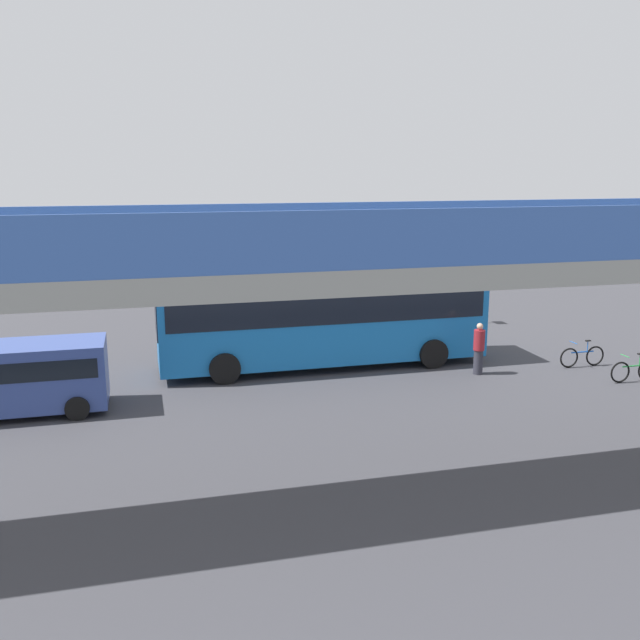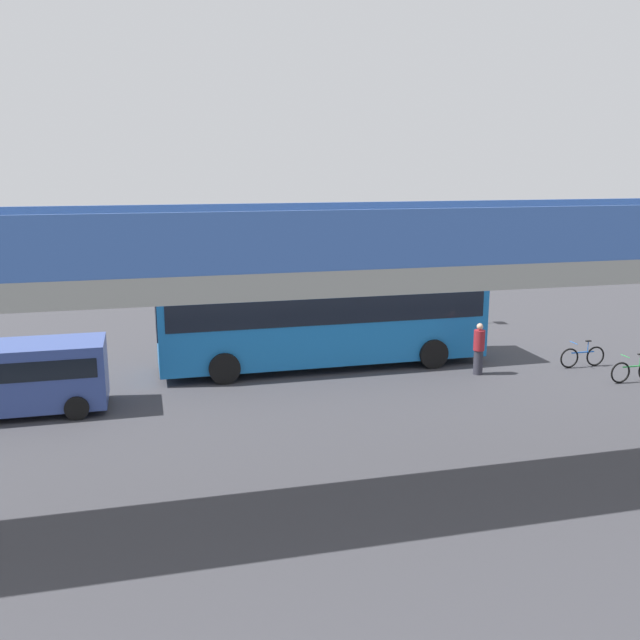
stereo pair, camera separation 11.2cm
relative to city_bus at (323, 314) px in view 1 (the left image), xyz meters
The scene contains 11 objects.
ground 2.30m from the city_bus, 114.12° to the right, with size 80.00×80.00×0.00m, color #38383D.
city_bus is the anchor object (origin of this frame).
parked_van 10.06m from the city_bus, 15.04° to the left, with size 4.80×2.17×2.05m.
bicycle_blue 9.34m from the city_bus, 164.47° to the left, with size 1.77×0.44×0.96m.
bicycle_green 10.57m from the city_bus, 154.85° to the left, with size 1.77×0.44×0.96m.
pedestrian 5.51m from the city_bus, 154.24° to the left, with size 0.38×0.38×1.79m.
traffic_sign 9.17m from the city_bus, 146.73° to the right, with size 0.08×0.60×2.80m.
lane_dash_leftmost 6.34m from the city_bus, 138.61° to the right, with size 2.00×0.20×0.01m, color silver.
lane_dash_left 4.46m from the city_bus, 97.71° to the right, with size 2.00×0.20×0.01m, color silver.
lane_dash_centre 5.61m from the city_bus, 49.18° to the right, with size 2.00×0.20×0.01m, color silver.
pedestrian_overpass 10.33m from the city_bus, 93.12° to the left, with size 31.47×2.60×6.24m.
Camera 1 is at (6.73, 24.61, 7.03)m, focal length 39.37 mm.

